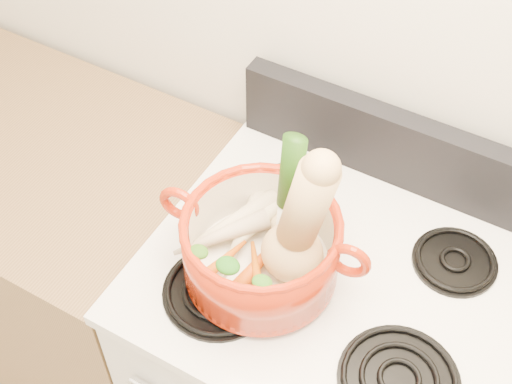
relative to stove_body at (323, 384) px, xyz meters
The scene contains 22 objects.
wall_back 0.91m from the stove_body, 90.00° to the left, with size 3.50×0.02×2.60m, color silver.
stove_body is the anchor object (origin of this frame).
cooktop 0.47m from the stove_body, ahead, with size 0.78×0.67×0.03m, color white.
control_backsplash 0.65m from the stove_body, 90.00° to the left, with size 0.76×0.05×0.18m, color black.
counter_left 1.07m from the stove_body, behind, with size 1.36×0.65×0.90m, color brown.
burner_front_left 0.56m from the stove_body, 139.90° to the right, with size 0.22×0.22×0.02m, color black.
burner_front_right 0.56m from the stove_body, 40.10° to the right, with size 0.22×0.22×0.02m, color black.
burner_back_left 0.55m from the stove_body, 143.62° to the left, with size 0.17×0.17×0.02m, color black.
burner_back_right 0.55m from the stove_body, 36.38° to the left, with size 0.17×0.17×0.02m, color black.
dutch_oven 0.60m from the stove_body, 149.56° to the right, with size 0.30×0.30×0.15m, color #9F2109.
pot_handle_left 0.71m from the stove_body, 161.86° to the right, with size 0.08×0.08×0.02m, color #9F2109.
pot_handle_right 0.64m from the stove_body, 63.20° to the right, with size 0.08×0.08×0.02m, color #9F2109.
squash 0.70m from the stove_body, 138.40° to the right, with size 0.13×0.13×0.31m, color tan, non-canonical shape.
leek 0.70m from the stove_body, 168.70° to the right, with size 0.05×0.05×0.30m, color silver.
ginger 0.57m from the stove_body, behind, with size 0.08×0.06×0.04m, color tan.
parsnip_0 0.60m from the stove_body, 166.08° to the right, with size 0.05×0.05×0.24m, color beige.
parsnip_1 0.62m from the stove_body, 167.21° to the right, with size 0.05×0.05×0.22m, color beige.
parsnip_2 0.60m from the stove_body, behind, with size 0.04×0.04×0.18m, color beige.
parsnip_3 0.63m from the stove_body, 158.29° to the right, with size 0.04×0.04×0.20m, color beige.
carrot_0 0.58m from the stove_body, 141.77° to the right, with size 0.04×0.04×0.18m, color #C64C09.
carrot_1 0.61m from the stove_body, 144.24° to the right, with size 0.03×0.03×0.13m, color #CE570A.
carrot_2 0.59m from the stove_body, 131.37° to the right, with size 0.03×0.03×0.15m, color #BC5509.
Camera 1 is at (0.25, 0.61, 2.14)m, focal length 50.00 mm.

